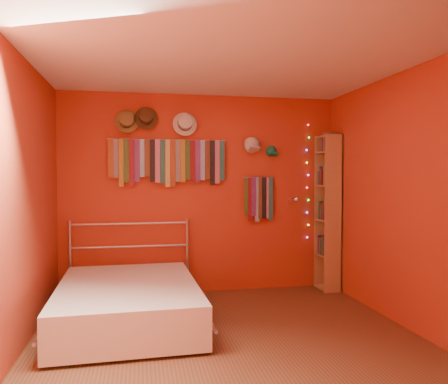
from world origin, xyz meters
TOP-DOWN VIEW (x-y plane):
  - ground at (0.00, 0.00)m, footprint 3.50×3.50m
  - back_wall at (0.00, 1.75)m, footprint 3.50×0.02m
  - right_wall at (1.75, 0.00)m, footprint 0.02×3.50m
  - left_wall at (-1.75, 0.00)m, footprint 0.02×3.50m
  - ceiling at (0.00, 0.00)m, footprint 3.50×3.50m
  - tie_rack at (-0.43, 1.68)m, footprint 1.45×0.03m
  - small_tie_rack at (0.74, 1.69)m, footprint 0.40×0.03m
  - fedora_olive at (-0.92, 1.65)m, footprint 0.29×0.16m
  - fedora_brown at (-0.69, 1.65)m, footprint 0.28×0.15m
  - fedora_white at (-0.22, 1.65)m, footprint 0.30×0.16m
  - cap_white at (0.64, 1.70)m, footprint 0.19×0.24m
  - cap_green at (0.90, 1.70)m, footprint 0.16×0.20m
  - fairy_lights at (1.41, 1.71)m, footprint 0.06×0.02m
  - reading_lamp at (1.17, 1.52)m, footprint 0.07×0.30m
  - bookshelf at (1.66, 1.53)m, footprint 0.25×0.34m
  - bed at (-0.90, 0.66)m, footprint 1.48×1.98m

SIDE VIEW (x-z plane):
  - ground at x=0.00m, z-range 0.00..0.00m
  - bed at x=-0.90m, z-range -0.25..0.69m
  - bookshelf at x=1.66m, z-range 0.02..2.02m
  - reading_lamp at x=1.17m, z-range 1.13..1.22m
  - small_tie_rack at x=0.74m, z-range 0.91..1.49m
  - back_wall at x=0.00m, z-range 0.00..2.50m
  - right_wall at x=1.75m, z-range 0.00..2.50m
  - left_wall at x=-1.75m, z-range 0.00..2.50m
  - fairy_lights at x=1.41m, z-range 0.65..2.16m
  - tie_rack at x=-0.43m, z-range 1.38..1.97m
  - cap_green at x=0.90m, z-range 1.72..1.88m
  - cap_white at x=0.64m, z-range 1.78..1.97m
  - fedora_white at x=-0.22m, z-range 1.98..2.28m
  - fedora_olive at x=-0.92m, z-range 2.00..2.29m
  - fedora_brown at x=-0.69m, z-range 2.05..2.33m
  - ceiling at x=0.00m, z-range 2.49..2.51m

